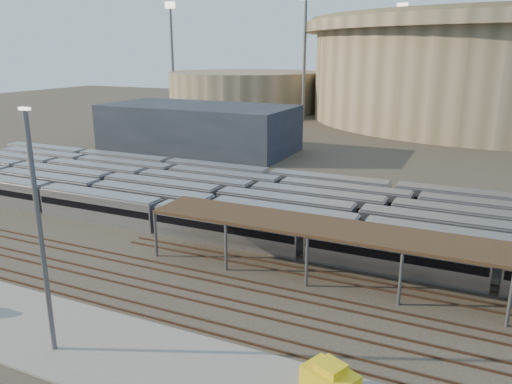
{
  "coord_description": "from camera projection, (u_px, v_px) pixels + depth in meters",
  "views": [
    {
      "loc": [
        22.91,
        -39.81,
        21.55
      ],
      "look_at": [
        -1.04,
        12.0,
        5.31
      ],
      "focal_mm": 35.0,
      "sensor_mm": 36.0,
      "label": 1
    }
  ],
  "objects": [
    {
      "name": "ground",
      "position": [
        215.0,
        274.0,
        49.9
      ],
      "size": [
        420.0,
        420.0,
        0.0
      ],
      "primitive_type": "plane",
      "color": "#383026",
      "rests_on": "ground"
    },
    {
      "name": "inspection_shed",
      "position": [
        459.0,
        249.0,
        43.15
      ],
      "size": [
        60.3,
        6.0,
        5.3
      ],
      "color": "#57585C",
      "rests_on": "ground"
    },
    {
      "name": "floodlight_3",
      "position": [
        399.0,
        53.0,
        187.97
      ],
      "size": [
        4.0,
        1.0,
        38.4
      ],
      "color": "#57585C",
      "rests_on": "ground"
    },
    {
      "name": "yard_light_pole",
      "position": [
        40.0,
        235.0,
        34.6
      ],
      "size": [
        0.81,
        0.36,
        17.82
      ],
      "color": "#57585C",
      "rests_on": "apron"
    },
    {
      "name": "service_building",
      "position": [
        199.0,
        128.0,
        110.67
      ],
      "size": [
        42.0,
        20.0,
        10.0
      ],
      "primitive_type": "cube",
      "color": "#1E232D",
      "rests_on": "ground"
    },
    {
      "name": "subway_trains",
      "position": [
        256.0,
        202.0,
        67.2
      ],
      "size": [
        127.1,
        23.9,
        3.6
      ],
      "color": "#A8A9AD",
      "rests_on": "ground"
    },
    {
      "name": "secondary_arena",
      "position": [
        245.0,
        91.0,
        185.69
      ],
      "size": [
        56.0,
        56.0,
        14.0
      ],
      "primitive_type": "cylinder",
      "color": "gray",
      "rests_on": "ground"
    },
    {
      "name": "empty_tracks",
      "position": [
        188.0,
        294.0,
        45.51
      ],
      "size": [
        170.0,
        9.62,
        0.18
      ],
      "color": "#4C3323",
      "rests_on": "ground"
    },
    {
      "name": "apron",
      "position": [
        65.0,
        336.0,
        38.79
      ],
      "size": [
        50.0,
        9.0,
        0.2
      ],
      "primitive_type": "cube",
      "color": "gray",
      "rests_on": "ground"
    },
    {
      "name": "floodlight_1",
      "position": [
        172.0,
        53.0,
        183.31
      ],
      "size": [
        4.0,
        1.0,
        38.4
      ],
      "color": "#57585C",
      "rests_on": "ground"
    },
    {
      "name": "stadium",
      "position": [
        500.0,
        67.0,
        157.52
      ],
      "size": [
        124.0,
        124.0,
        32.5
      ],
      "color": "gray",
      "rests_on": "ground"
    },
    {
      "name": "floodlight_0",
      "position": [
        304.0,
        53.0,
        152.39
      ],
      "size": [
        4.0,
        1.0,
        38.4
      ],
      "color": "#57585C",
      "rests_on": "ground"
    }
  ]
}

